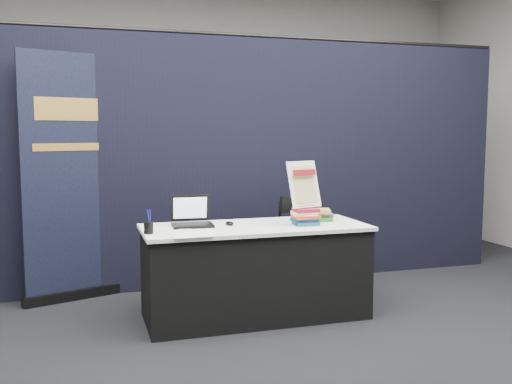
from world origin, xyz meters
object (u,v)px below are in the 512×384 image
object	(u,v)px
book_stack_tall	(305,217)
stacking_chair	(305,240)
pullup_banner	(73,192)
book_stack_short	(316,215)
info_sign	(304,185)
display_table	(255,271)
laptop	(192,219)

from	to	relation	value
book_stack_tall	stacking_chair	world-z (taller)	stacking_chair
pullup_banner	book_stack_short	bearing A→B (deg)	-42.18
info_sign	stacking_chair	distance (m)	0.85
book_stack_tall	pullup_banner	bearing A→B (deg)	149.82
display_table	info_sign	xyz separation A→B (m)	(0.39, -0.06, 0.70)
book_stack_short	info_sign	xyz separation A→B (m)	(-0.18, -0.16, 0.27)
pullup_banner	laptop	bearing A→B (deg)	-60.64
book_stack_short	pullup_banner	size ratio (longest dim) A/B	0.12
laptop	book_stack_short	distance (m)	1.07
book_stack_tall	stacking_chair	size ratio (longest dim) A/B	0.24
laptop	book_stack_tall	xyz separation A→B (m)	(0.88, -0.23, 0.01)
display_table	stacking_chair	size ratio (longest dim) A/B	2.00
pullup_banner	stacking_chair	world-z (taller)	pullup_banner
book_stack_tall	laptop	bearing A→B (deg)	165.39
book_stack_tall	pullup_banner	size ratio (longest dim) A/B	0.10
stacking_chair	info_sign	bearing A→B (deg)	-120.64
pullup_banner	stacking_chair	bearing A→B (deg)	-30.82
laptop	book_stack_tall	distance (m)	0.91
book_stack_tall	book_stack_short	xyz separation A→B (m)	(0.18, 0.19, -0.02)
book_stack_short	info_sign	bearing A→B (deg)	-138.40
book_stack_tall	pullup_banner	xyz separation A→B (m)	(-1.79, 1.04, 0.15)
display_table	book_stack_tall	world-z (taller)	book_stack_tall
info_sign	pullup_banner	bearing A→B (deg)	133.04
display_table	stacking_chair	world-z (taller)	stacking_chair
display_table	pullup_banner	distance (m)	1.79
laptop	pullup_banner	xyz separation A→B (m)	(-0.91, 0.81, 0.16)
pullup_banner	stacking_chair	size ratio (longest dim) A/B	2.43
info_sign	pullup_banner	world-z (taller)	pullup_banner
info_sign	pullup_banner	size ratio (longest dim) A/B	0.18
info_sign	display_table	bearing A→B (deg)	153.19
laptop	stacking_chair	xyz separation A→B (m)	(1.13, 0.38, -0.31)
book_stack_short	info_sign	size ratio (longest dim) A/B	0.69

